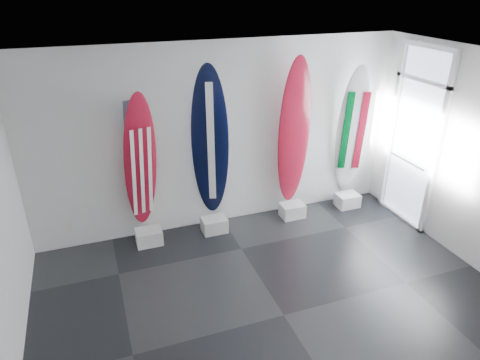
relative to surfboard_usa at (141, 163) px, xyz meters
name	(u,v)px	position (x,y,z in m)	size (l,w,h in m)	color
floor	(284,315)	(1.31, -2.28, -1.34)	(6.00, 6.00, 0.00)	black
ceiling	(297,72)	(1.31, -2.28, 1.66)	(6.00, 6.00, 0.00)	white
wall_back	(221,137)	(1.31, 0.22, 0.16)	(6.00, 6.00, 0.00)	white
display_block_usa	(149,237)	(0.00, -0.10, -1.22)	(0.40, 0.30, 0.24)	silver
surfboard_usa	(141,163)	(0.00, 0.00, 0.00)	(0.50, 0.08, 2.22)	maroon
display_block_navy	(214,225)	(1.07, -0.10, -1.22)	(0.40, 0.30, 0.24)	silver
surfboard_navy	(210,144)	(1.07, 0.00, 0.16)	(0.57, 0.08, 2.53)	black
display_block_swiss	(292,210)	(2.49, -0.10, -1.22)	(0.40, 0.30, 0.24)	silver
surfboard_swiss	(294,133)	(2.49, 0.00, 0.16)	(0.57, 0.08, 2.53)	maroon
display_block_italy	(347,200)	(3.60, -0.10, -1.22)	(0.40, 0.30, 0.24)	silver
surfboard_italy	(352,131)	(3.60, 0.00, 0.07)	(0.53, 0.08, 2.35)	white
wall_outlet	(69,228)	(-1.14, 0.20, -0.99)	(0.09, 0.02, 0.13)	silver
glass_door	(414,139)	(4.28, -0.73, 0.09)	(0.12, 1.16, 2.85)	white
balcony	(465,179)	(5.61, -0.73, -0.84)	(2.80, 2.20, 1.20)	slate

